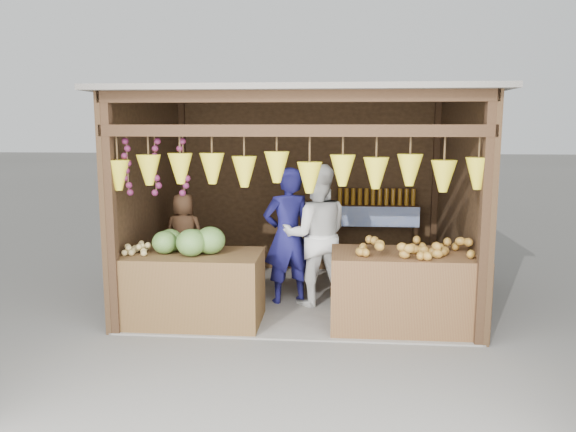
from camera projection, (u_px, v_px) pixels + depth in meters
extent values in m
plane|color=#514F49|center=(301.00, 298.00, 7.40)|extent=(80.00, 80.00, 0.00)
cube|color=slate|center=(301.00, 297.00, 7.40)|extent=(4.00, 3.00, 0.02)
cube|color=black|center=(307.00, 188.00, 8.67)|extent=(4.00, 0.06, 2.60)
cube|color=black|center=(149.00, 199.00, 7.36)|extent=(0.06, 3.00, 2.60)
cube|color=black|center=(460.00, 202.00, 7.03)|extent=(0.06, 3.00, 2.60)
cube|color=#605B54|center=(302.00, 95.00, 6.98)|extent=(4.30, 3.30, 0.06)
cube|color=black|center=(110.00, 216.00, 5.94)|extent=(0.11, 0.11, 2.60)
cube|color=black|center=(486.00, 222.00, 5.62)|extent=(0.11, 0.11, 2.60)
cube|color=black|center=(183.00, 187.00, 8.77)|extent=(0.11, 0.11, 2.60)
cube|color=black|center=(435.00, 190.00, 8.45)|extent=(0.11, 0.11, 2.60)
cube|color=black|center=(293.00, 131.00, 5.64)|extent=(4.00, 0.12, 0.12)
cube|color=black|center=(293.00, 96.00, 5.58)|extent=(4.00, 0.12, 0.12)
cube|color=#382314|center=(376.00, 207.00, 8.43)|extent=(1.25, 0.30, 0.05)
cube|color=#382314|center=(337.00, 240.00, 8.56)|extent=(0.05, 0.28, 1.05)
cube|color=#382314|center=(414.00, 241.00, 8.46)|extent=(0.05, 0.28, 1.05)
cube|color=blue|center=(377.00, 217.00, 8.29)|extent=(1.25, 0.02, 0.30)
cube|color=#52391B|center=(191.00, 288.00, 6.42)|extent=(1.60, 0.85, 0.82)
cube|color=#512E1B|center=(406.00, 291.00, 6.24)|extent=(1.65, 0.85, 0.86)
cube|color=black|center=(186.00, 285.00, 7.48)|extent=(0.32, 0.32, 0.30)
imported|color=#181654|center=(288.00, 236.00, 7.08)|extent=(0.75, 0.64, 1.74)
imported|color=silver|center=(316.00, 235.00, 7.01)|extent=(0.96, 0.80, 1.79)
imported|color=brown|center=(184.00, 234.00, 7.37)|extent=(0.55, 0.38, 1.09)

